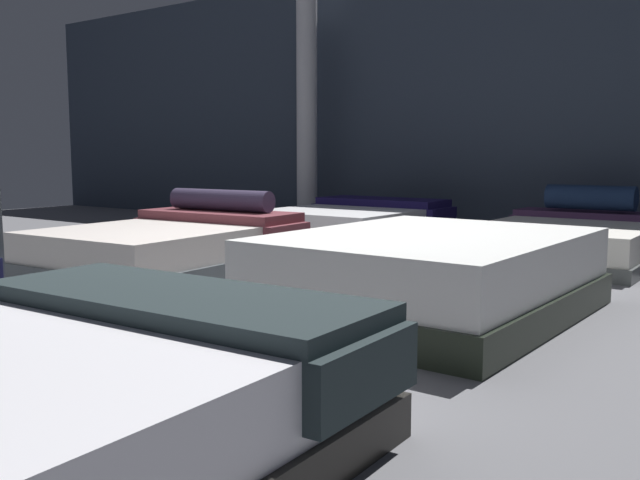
{
  "coord_description": "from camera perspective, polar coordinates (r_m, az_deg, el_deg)",
  "views": [
    {
      "loc": [
        3.17,
        -3.77,
        1.0
      ],
      "look_at": [
        0.38,
        0.05,
        0.42
      ],
      "focal_mm": 39.23,
      "sensor_mm": 36.0,
      "label": 1
    }
  ],
  "objects": [
    {
      "name": "ground_plane",
      "position": [
        5.03,
        -3.85,
        -4.63
      ],
      "size": [
        18.0,
        18.0,
        0.02
      ],
      "primitive_type": "cube",
      "color": "slate"
    },
    {
      "name": "showroom_back_wall",
      "position": [
        8.96,
        15.6,
        11.52
      ],
      "size": [
        18.0,
        0.06,
        3.5
      ],
      "primitive_type": "cube",
      "color": "#333D4C",
      "rests_on": "ground_plane"
    },
    {
      "name": "bed_1",
      "position": [
        2.35,
        -23.22,
        -12.93
      ],
      "size": [
        1.75,
        2.12,
        0.49
      ],
      "rotation": [
        0.0,
        0.0,
        0.04
      ],
      "color": "black",
      "rests_on": "ground_plane"
    },
    {
      "name": "bed_2",
      "position": [
        5.96,
        -12.06,
        -0.62
      ],
      "size": [
        1.66,
        2.1,
        0.69
      ],
      "rotation": [
        0.0,
        0.0,
        0.06
      ],
      "color": "#4B5257",
      "rests_on": "ground_plane"
    },
    {
      "name": "bed_3",
      "position": [
        4.45,
        9.03,
        -2.81
      ],
      "size": [
        1.67,
        2.13,
        0.51
      ],
      "rotation": [
        0.0,
        0.0,
        -0.01
      ],
      "color": "black",
      "rests_on": "ground_plane"
    },
    {
      "name": "bed_4",
      "position": [
        8.0,
        2.86,
        1.29
      ],
      "size": [
        1.68,
        1.99,
        0.48
      ],
      "rotation": [
        0.0,
        0.0,
        0.0
      ],
      "color": "brown",
      "rests_on": "ground_plane"
    },
    {
      "name": "bed_5",
      "position": [
        7.06,
        19.86,
        0.07
      ],
      "size": [
        1.6,
        2.09,
        0.69
      ],
      "rotation": [
        0.0,
        0.0,
        0.01
      ],
      "color": "#535857",
      "rests_on": "ground_plane"
    },
    {
      "name": "support_pillar",
      "position": [
        9.84,
        -1.08,
        11.35
      ],
      "size": [
        0.29,
        0.29,
        3.5
      ],
      "primitive_type": "cylinder",
      "color": "silver",
      "rests_on": "ground_plane"
    }
  ]
}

